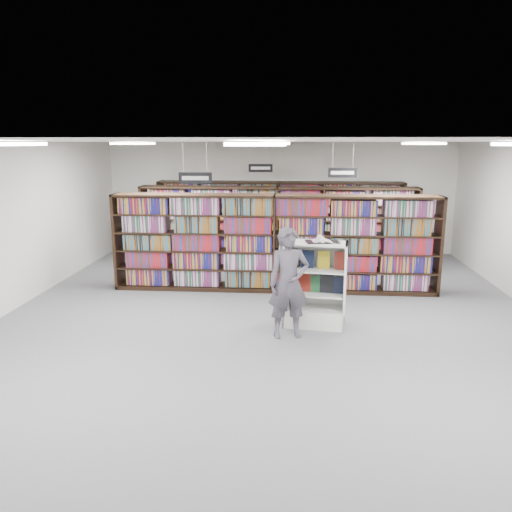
# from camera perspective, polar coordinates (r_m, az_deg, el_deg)

# --- Properties ---
(floor) EXTENTS (12.00, 12.00, 0.00)m
(floor) POSITION_cam_1_polar(r_m,az_deg,el_deg) (9.17, 1.58, -7.44)
(floor) COLOR #5A5A5F
(floor) RESTS_ON ground
(ceiling) EXTENTS (10.00, 12.00, 0.10)m
(ceiling) POSITION_cam_1_polar(r_m,az_deg,el_deg) (8.60, 1.71, 12.98)
(ceiling) COLOR white
(ceiling) RESTS_ON wall_back
(wall_back) EXTENTS (10.00, 0.10, 3.20)m
(wall_back) POSITION_cam_1_polar(r_m,az_deg,el_deg) (14.68, 2.74, 6.64)
(wall_back) COLOR silver
(wall_back) RESTS_ON ground
(wall_front) EXTENTS (10.00, 0.10, 3.20)m
(wall_front) POSITION_cam_1_polar(r_m,az_deg,el_deg) (3.06, -3.89, -18.17)
(wall_front) COLOR silver
(wall_front) RESTS_ON ground
(bookshelf_row_near) EXTENTS (7.00, 0.60, 2.10)m
(bookshelf_row_near) POSITION_cam_1_polar(r_m,az_deg,el_deg) (10.81, 2.12, 1.47)
(bookshelf_row_near) COLOR black
(bookshelf_row_near) RESTS_ON floor
(bookshelf_row_mid) EXTENTS (7.00, 0.60, 2.10)m
(bookshelf_row_mid) POSITION_cam_1_polar(r_m,az_deg,el_deg) (12.78, 2.46, 3.23)
(bookshelf_row_mid) COLOR black
(bookshelf_row_mid) RESTS_ON floor
(bookshelf_row_far) EXTENTS (7.00, 0.60, 2.10)m
(bookshelf_row_far) POSITION_cam_1_polar(r_m,az_deg,el_deg) (14.46, 2.68, 4.35)
(bookshelf_row_far) COLOR black
(bookshelf_row_far) RESTS_ON floor
(aisle_sign_left) EXTENTS (0.65, 0.02, 0.80)m
(aisle_sign_left) POSITION_cam_1_polar(r_m,az_deg,el_deg) (9.80, -6.95, 8.96)
(aisle_sign_left) COLOR #B2B2B7
(aisle_sign_left) RESTS_ON ceiling
(aisle_sign_right) EXTENTS (0.65, 0.02, 0.80)m
(aisle_sign_right) POSITION_cam_1_polar(r_m,az_deg,el_deg) (11.66, 9.86, 9.47)
(aisle_sign_right) COLOR #B2B2B7
(aisle_sign_right) RESTS_ON ceiling
(aisle_sign_center) EXTENTS (0.65, 0.02, 0.80)m
(aisle_sign_center) POSITION_cam_1_polar(r_m,az_deg,el_deg) (13.64, 0.53, 10.11)
(aisle_sign_center) COLOR #B2B2B7
(aisle_sign_center) RESTS_ON ceiling
(troffer_front_center) EXTENTS (0.60, 1.20, 0.04)m
(troffer_front_center) POSITION_cam_1_polar(r_m,az_deg,el_deg) (5.61, 0.28, 12.68)
(troffer_front_center) COLOR white
(troffer_front_center) RESTS_ON ceiling
(troffer_back_left) EXTENTS (0.60, 1.20, 0.04)m
(troffer_back_left) POSITION_cam_1_polar(r_m,az_deg,el_deg) (11.12, -13.81, 12.38)
(troffer_back_left) COLOR white
(troffer_back_left) RESTS_ON ceiling
(troffer_back_center) EXTENTS (0.60, 1.20, 0.04)m
(troffer_back_center) POSITION_cam_1_polar(r_m,az_deg,el_deg) (10.60, 2.21, 12.73)
(troffer_back_center) COLOR white
(troffer_back_center) RESTS_ON ceiling
(troffer_back_right) EXTENTS (0.60, 1.20, 0.04)m
(troffer_back_right) POSITION_cam_1_polar(r_m,az_deg,el_deg) (10.91, 18.53, 12.09)
(troffer_back_right) COLOR white
(troffer_back_right) RESTS_ON ceiling
(endcap_display) EXTENTS (1.13, 0.67, 1.51)m
(endcap_display) POSITION_cam_1_polar(r_m,az_deg,el_deg) (8.90, 6.73, -4.78)
(endcap_display) COLOR silver
(endcap_display) RESTS_ON floor
(open_book) EXTENTS (0.61, 0.41, 0.13)m
(open_book) POSITION_cam_1_polar(r_m,az_deg,el_deg) (8.63, 7.53, 1.80)
(open_book) COLOR black
(open_book) RESTS_ON endcap_display
(shopper) EXTENTS (0.76, 0.58, 1.85)m
(shopper) POSITION_cam_1_polar(r_m,az_deg,el_deg) (8.21, 3.75, -3.12)
(shopper) COLOR #4A4651
(shopper) RESTS_ON floor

